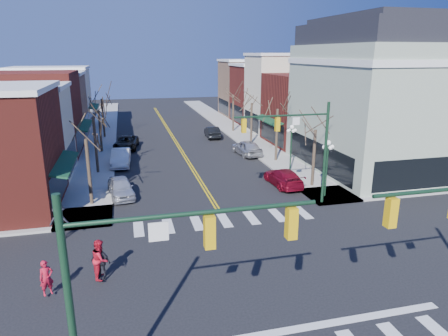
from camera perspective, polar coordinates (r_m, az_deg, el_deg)
ground at (r=20.39m, az=4.49°, el=-14.26°), size 160.00×160.00×0.00m
sidewalk_left at (r=38.16m, az=-17.98°, el=-0.24°), size 3.50×70.00×0.15m
sidewalk_right at (r=40.71m, az=7.34°, el=1.42°), size 3.50×70.00×0.15m
bldg_left_stucco_a at (r=38.01m, az=-28.71°, el=4.20°), size 10.00×7.00×7.50m
bldg_left_brick_b at (r=45.61m, az=-26.41°, el=6.81°), size 10.00×9.00×8.50m
bldg_left_tan at (r=53.68m, az=-24.60°, el=7.81°), size 10.00×7.50×7.80m
bldg_left_stucco_b at (r=61.25m, az=-23.39°, el=8.99°), size 10.00×8.00×8.20m
bldg_right_brick_a at (r=47.84m, az=12.64°, el=8.15°), size 10.00×8.50×8.00m
bldg_right_stucco at (r=54.72m, az=9.07°, el=10.34°), size 10.00×7.00×10.00m
bldg_right_brick_b at (r=61.73m, az=6.31°, el=10.38°), size 10.00×8.00×8.50m
bldg_right_tan at (r=69.24m, az=4.00°, el=11.25°), size 10.00×8.00×9.00m
victorian_corner at (r=38.45m, az=21.75°, el=9.54°), size 12.25×14.25×13.30m
traffic_mast_near_left at (r=10.80m, az=-11.32°, el=-15.36°), size 6.60×0.28×7.20m
traffic_mast_far_right at (r=27.14m, az=10.94°, el=3.93°), size 6.60×0.28×7.20m
lamppost_corner at (r=29.67m, az=14.54°, el=1.27°), size 0.36×0.36×4.33m
lamppost_midblock at (r=35.35m, az=9.59°, el=3.90°), size 0.36×0.36×4.33m
tree_left_a at (r=28.88m, az=-18.71°, el=-0.68°), size 0.24×0.24×4.76m
tree_left_b at (r=36.58m, az=-17.85°, el=3.04°), size 0.24×0.24×5.04m
tree_left_c at (r=44.46m, az=-17.25°, el=4.98°), size 0.24×0.24×4.55m
tree_left_d at (r=52.31m, az=-16.86°, el=6.78°), size 0.24×0.24×4.90m
tree_right_a at (r=32.06m, az=12.68°, el=1.28°), size 0.24×0.24×4.62m
tree_right_b at (r=39.11m, az=7.52°, el=4.60°), size 0.24×0.24×5.18m
tree_right_c at (r=46.55m, az=3.93°, el=6.31°), size 0.24×0.24×4.83m
tree_right_d at (r=54.11m, az=1.32°, el=7.79°), size 0.24×0.24×4.97m
car_left_near at (r=30.55m, az=-14.52°, el=-2.71°), size 2.23×4.38×1.43m
car_left_mid at (r=38.96m, az=-14.53°, el=1.44°), size 1.94×4.86×1.57m
car_left_far at (r=45.72m, az=-13.80°, el=3.53°), size 3.03×5.43×1.43m
car_right_near at (r=32.41m, az=8.47°, el=-1.33°), size 2.07×4.78×1.37m
car_right_mid at (r=41.79m, az=3.26°, el=2.94°), size 2.45×4.90×1.60m
car_right_far at (r=50.48m, az=-1.69°, el=5.14°), size 1.70×4.37×1.42m
pedestrian_red_a at (r=19.44m, az=-24.04°, el=-14.14°), size 0.70×0.61×1.61m
pedestrian_red_b at (r=19.81m, az=-17.25°, el=-12.30°), size 0.83×1.01×1.92m
pedestrian_dark_a at (r=19.88m, az=-17.22°, el=-12.64°), size 1.04×0.82×1.65m
pedestrian_dark_b at (r=24.67m, az=-22.40°, el=-7.03°), size 1.38×0.98×1.93m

